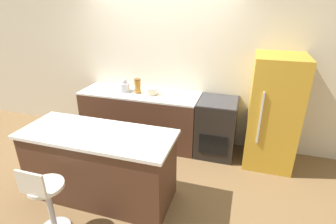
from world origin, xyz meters
TOP-DOWN VIEW (x-y plane):
  - ground_plane at (0.00, 0.00)m, footprint 14.00×14.00m
  - wall_back at (0.00, 0.71)m, footprint 8.00×0.06m
  - back_counter at (-0.30, 0.35)m, footprint 2.00×0.66m
  - kitchen_island at (-0.23, -1.11)m, footprint 1.85×0.74m
  - oven_range at (1.01, 0.35)m, footprint 0.60×0.67m
  - refrigerator at (1.81, 0.32)m, footprint 0.68×0.74m
  - stool_chair at (-0.45, -1.81)m, footprint 0.37×0.37m
  - kettle at (-0.56, 0.33)m, footprint 0.18×0.18m
  - mixing_bowl at (-0.08, 0.33)m, footprint 0.22×0.22m
  - canister_jar at (-0.32, 0.33)m, footprint 0.11×0.11m

SIDE VIEW (x-z plane):
  - ground_plane at x=0.00m, z-range 0.00..0.00m
  - stool_chair at x=-0.45m, z-range 0.00..0.88m
  - back_counter at x=-0.30m, z-range 0.00..0.91m
  - kitchen_island at x=-0.23m, z-range 0.00..0.91m
  - oven_range at x=1.01m, z-range 0.00..0.91m
  - refrigerator at x=1.81m, z-range 0.00..1.66m
  - mixing_bowl at x=-0.08m, z-range 0.91..1.02m
  - kettle at x=-0.56m, z-range 0.89..1.11m
  - canister_jar at x=-0.32m, z-range 0.91..1.14m
  - wall_back at x=0.00m, z-range 0.00..2.60m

